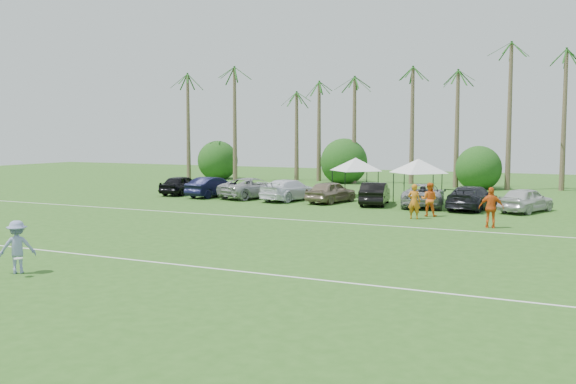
% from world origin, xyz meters
% --- Properties ---
extents(ground, '(120.00, 120.00, 0.00)m').
position_xyz_m(ground, '(0.00, 0.00, 0.00)').
color(ground, '#2C591A').
rests_on(ground, ground).
extents(field_lines, '(80.00, 12.10, 0.01)m').
position_xyz_m(field_lines, '(0.00, 8.00, 0.01)').
color(field_lines, white).
rests_on(field_lines, ground).
extents(palm_tree_0, '(2.40, 2.40, 8.90)m').
position_xyz_m(palm_tree_0, '(-22.00, 38.00, 7.48)').
color(palm_tree_0, brown).
rests_on(palm_tree_0, ground).
extents(palm_tree_1, '(2.40, 2.40, 9.90)m').
position_xyz_m(palm_tree_1, '(-17.00, 38.00, 8.35)').
color(palm_tree_1, brown).
rests_on(palm_tree_1, ground).
extents(palm_tree_2, '(2.40, 2.40, 10.90)m').
position_xyz_m(palm_tree_2, '(-12.00, 38.00, 9.21)').
color(palm_tree_2, brown).
rests_on(palm_tree_2, ground).
extents(palm_tree_3, '(2.40, 2.40, 11.90)m').
position_xyz_m(palm_tree_3, '(-8.00, 38.00, 10.06)').
color(palm_tree_3, brown).
rests_on(palm_tree_3, ground).
extents(palm_tree_4, '(2.40, 2.40, 8.90)m').
position_xyz_m(palm_tree_4, '(-4.00, 38.00, 7.48)').
color(palm_tree_4, brown).
rests_on(palm_tree_4, ground).
extents(palm_tree_5, '(2.40, 2.40, 9.90)m').
position_xyz_m(palm_tree_5, '(0.00, 38.00, 8.35)').
color(palm_tree_5, brown).
rests_on(palm_tree_5, ground).
extents(palm_tree_6, '(2.40, 2.40, 10.90)m').
position_xyz_m(palm_tree_6, '(4.00, 38.00, 9.21)').
color(palm_tree_6, brown).
rests_on(palm_tree_6, ground).
extents(palm_tree_7, '(2.40, 2.40, 11.90)m').
position_xyz_m(palm_tree_7, '(8.00, 38.00, 10.06)').
color(palm_tree_7, brown).
rests_on(palm_tree_7, ground).
extents(bush_tree_0, '(4.00, 4.00, 4.00)m').
position_xyz_m(bush_tree_0, '(-19.00, 39.00, 1.80)').
color(bush_tree_0, brown).
rests_on(bush_tree_0, ground).
extents(bush_tree_1, '(4.00, 4.00, 4.00)m').
position_xyz_m(bush_tree_1, '(-6.00, 39.00, 1.80)').
color(bush_tree_1, brown).
rests_on(bush_tree_1, ground).
extents(bush_tree_2, '(4.00, 4.00, 4.00)m').
position_xyz_m(bush_tree_2, '(6.00, 39.00, 1.80)').
color(bush_tree_2, brown).
rests_on(bush_tree_2, ground).
extents(sideline_player_a, '(0.68, 0.46, 1.84)m').
position_xyz_m(sideline_player_a, '(6.05, 17.04, 0.92)').
color(sideline_player_a, '#CB6C16').
rests_on(sideline_player_a, ground).
extents(sideline_player_b, '(0.91, 0.72, 1.83)m').
position_xyz_m(sideline_player_b, '(6.50, 18.43, 0.91)').
color(sideline_player_b, orange).
rests_on(sideline_player_b, ground).
extents(sideline_player_c, '(1.21, 0.70, 1.93)m').
position_xyz_m(sideline_player_c, '(10.14, 15.48, 0.97)').
color(sideline_player_c, '#E15B19').
rests_on(sideline_player_c, ground).
extents(canopy_tent_left, '(3.94, 3.94, 3.19)m').
position_xyz_m(canopy_tent_left, '(-0.84, 27.19, 2.73)').
color(canopy_tent_left, black).
rests_on(canopy_tent_left, ground).
extents(canopy_tent_right, '(4.01, 4.01, 3.25)m').
position_xyz_m(canopy_tent_right, '(3.95, 26.03, 2.78)').
color(canopy_tent_right, black).
rests_on(canopy_tent_right, ground).
extents(frisbee_player, '(1.23, 1.21, 1.70)m').
position_xyz_m(frisbee_player, '(-1.99, -1.29, 0.85)').
color(frisbee_player, '#808AB6').
rests_on(frisbee_player, ground).
extents(parked_car_0, '(1.87, 4.22, 1.41)m').
position_xyz_m(parked_car_0, '(-12.66, 22.85, 0.71)').
color(parked_car_0, black).
rests_on(parked_car_0, ground).
extents(parked_car_1, '(2.09, 4.45, 1.41)m').
position_xyz_m(parked_car_1, '(-9.70, 22.36, 0.71)').
color(parked_car_1, black).
rests_on(parked_car_1, ground).
extents(parked_car_2, '(3.82, 5.56, 1.41)m').
position_xyz_m(parked_car_2, '(-6.74, 22.85, 0.71)').
color(parked_car_2, '#A2A2A2').
rests_on(parked_car_2, ground).
extents(parked_car_3, '(2.91, 5.16, 1.41)m').
position_xyz_m(parked_car_3, '(-3.78, 22.54, 0.71)').
color(parked_car_3, white).
rests_on(parked_car_3, ground).
extents(parked_car_4, '(2.44, 4.39, 1.41)m').
position_xyz_m(parked_car_4, '(-0.83, 22.53, 0.71)').
color(parked_car_4, '#85725C').
rests_on(parked_car_4, ground).
extents(parked_car_5, '(2.31, 4.50, 1.41)m').
position_xyz_m(parked_car_5, '(2.13, 22.51, 0.71)').
color(parked_car_5, black).
rests_on(parked_car_5, ground).
extents(parked_car_6, '(3.21, 5.42, 1.41)m').
position_xyz_m(parked_car_6, '(5.09, 22.88, 0.71)').
color(parked_car_6, gray).
rests_on(parked_car_6, ground).
extents(parked_car_7, '(2.62, 5.09, 1.41)m').
position_xyz_m(parked_car_7, '(8.05, 22.51, 0.71)').
color(parked_car_7, black).
rests_on(parked_car_7, ground).
extents(parked_car_8, '(3.07, 4.47, 1.41)m').
position_xyz_m(parked_car_8, '(11.01, 22.63, 0.71)').
color(parked_car_8, silver).
rests_on(parked_car_8, ground).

